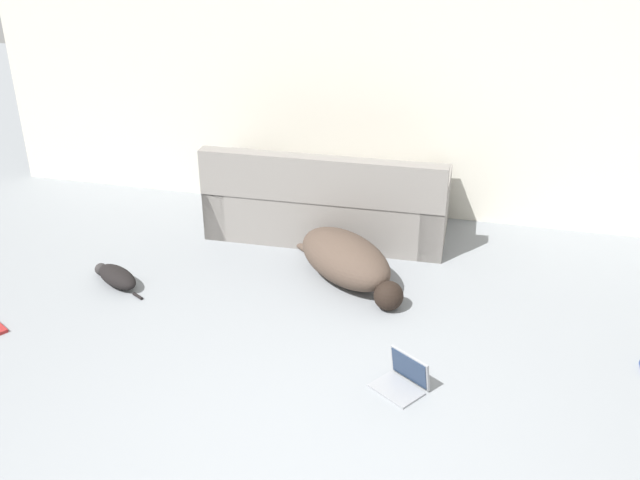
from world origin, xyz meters
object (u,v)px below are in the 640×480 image
at_px(dog, 347,260).
at_px(cat, 116,276).
at_px(laptop_open, 404,377).
at_px(couch, 328,205).

xyz_separation_m(dog, cat, (-1.74, -0.50, -0.11)).
relative_size(cat, laptop_open, 1.48).
xyz_separation_m(dog, laptop_open, (0.63, -1.22, -0.11)).
bearing_deg(dog, cat, -122.72).
height_order(couch, dog, couch).
distance_m(dog, laptop_open, 1.38).
bearing_deg(couch, laptop_open, 114.28).
bearing_deg(laptop_open, cat, -162.87).
relative_size(couch, dog, 1.87).
distance_m(couch, dog, 0.89).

